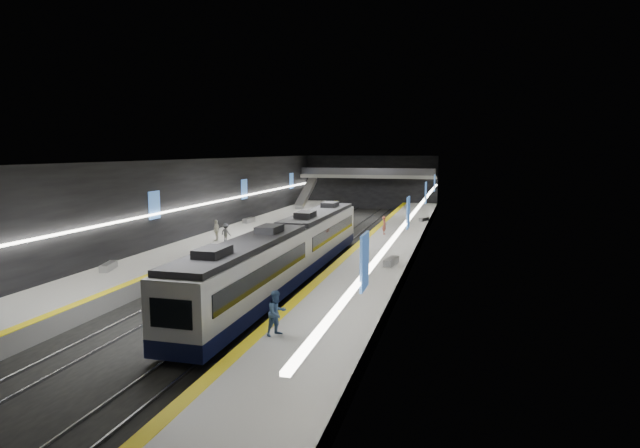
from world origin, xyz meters
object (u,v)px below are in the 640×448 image
(bench_left_near, at_px, (108,267))
(passenger_left_a, at_px, (216,230))
(escalator, at_px, (306,193))
(passenger_right_a, at_px, (384,226))
(train, at_px, (289,250))
(bench_left_far, at_px, (249,220))
(passenger_right_b, at_px, (277,313))
(bench_right_far, at_px, (424,219))
(bench_right_near, at_px, (391,261))
(passenger_left_b, at_px, (226,233))

(bench_left_near, distance_m, passenger_left_a, 12.41)
(escalator, relative_size, passenger_right_a, 4.76)
(train, height_order, bench_left_far, train)
(bench_left_near, xyz_separation_m, passenger_right_b, (14.83, -8.94, 0.73))
(train, xyz_separation_m, passenger_left_a, (-9.41, 8.47, -0.28))
(escalator, distance_m, bench_right_far, 20.60)
(passenger_left_a, bearing_deg, bench_right_near, 66.55)
(bench_left_far, xyz_separation_m, passenger_right_a, (15.38, -4.45, 0.59))
(bench_right_far, relative_size, passenger_right_a, 0.99)
(train, height_order, passenger_left_a, train)
(escalator, distance_m, passenger_left_a, 29.36)
(escalator, bearing_deg, bench_right_near, -64.96)
(passenger_right_a, xyz_separation_m, passenger_right_b, (-0.48, -28.50, 0.12))
(passenger_right_b, distance_m, passenger_left_a, 24.88)
(bench_left_far, distance_m, passenger_left_b, 12.23)
(bench_left_near, relative_size, bench_left_far, 0.95)
(escalator, bearing_deg, passenger_left_b, -87.02)
(escalator, xyz_separation_m, bench_left_far, (-1.28, -17.58, -1.65))
(passenger_right_b, bearing_deg, passenger_left_b, 62.39)
(train, bearing_deg, passenger_left_a, 138.02)
(escalator, bearing_deg, passenger_right_b, -74.91)
(bench_left_near, bearing_deg, bench_right_near, 3.43)
(bench_right_far, xyz_separation_m, passenger_left_b, (-15.47, -17.96, 0.58))
(bench_left_far, height_order, passenger_left_b, passenger_left_b)
(bench_left_far, relative_size, passenger_left_b, 1.30)
(escalator, relative_size, passenger_right_b, 4.14)
(bench_left_far, bearing_deg, passenger_left_a, -76.56)
(train, xyz_separation_m, passenger_left_b, (-8.47, 8.34, -0.42))
(passenger_left_b, bearing_deg, bench_left_far, -57.27)
(passenger_left_b, bearing_deg, bench_right_far, -111.32)
(passenger_right_a, xyz_separation_m, passenger_left_a, (-13.51, -7.30, 0.08))
(passenger_right_b, distance_m, passenger_left_b, 24.29)
(passenger_right_a, bearing_deg, passenger_right_b, 170.17)
(passenger_left_b, bearing_deg, passenger_left_a, 11.69)
(bench_left_near, bearing_deg, passenger_left_b, 60.90)
(bench_left_far, distance_m, passenger_right_b, 36.17)
(bench_left_far, relative_size, passenger_right_b, 1.05)
(passenger_right_b, height_order, passenger_left_a, passenger_right_b)
(passenger_left_b, bearing_deg, passenger_right_a, -129.99)
(escalator, relative_size, bench_right_near, 4.03)
(bench_left_near, distance_m, bench_right_near, 18.78)
(bench_left_far, height_order, bench_right_far, bench_left_far)
(bench_left_near, relative_size, passenger_right_b, 1.00)
(bench_left_near, bearing_deg, bench_right_far, 42.45)
(passenger_left_a, bearing_deg, passenger_right_a, 115.32)
(passenger_right_a, bearing_deg, train, 156.56)
(bench_left_near, height_order, passenger_left_a, passenger_left_a)
(bench_right_near, relative_size, passenger_left_a, 1.08)
(passenger_left_a, bearing_deg, passenger_left_b, 79.21)
(bench_right_far, relative_size, passenger_right_b, 0.86)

